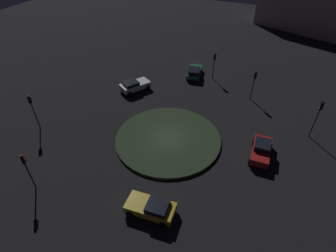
% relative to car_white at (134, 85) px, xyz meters
% --- Properties ---
extents(ground_plane, '(115.62, 115.62, 0.00)m').
position_rel_car_white_xyz_m(ground_plane, '(8.29, -7.48, -0.78)').
color(ground_plane, black).
extents(roundabout_island, '(11.26, 11.26, 0.28)m').
position_rel_car_white_xyz_m(roundabout_island, '(8.29, -7.48, -0.64)').
color(roundabout_island, '#2D4228').
rests_on(roundabout_island, ground_plane).
extents(car_white, '(3.66, 4.35, 1.47)m').
position_rel_car_white_xyz_m(car_white, '(0.00, 0.00, 0.00)').
color(car_white, white).
rests_on(car_white, ground_plane).
extents(car_green, '(2.71, 4.32, 1.39)m').
position_rel_car_white_xyz_m(car_green, '(6.12, 7.09, -0.05)').
color(car_green, '#1E7238').
rests_on(car_green, ground_plane).
extents(car_red, '(2.07, 4.07, 1.57)m').
position_rel_car_white_xyz_m(car_red, '(17.73, -5.92, 0.01)').
color(car_red, red).
rests_on(car_red, ground_plane).
extents(car_yellow, '(4.10, 2.35, 1.40)m').
position_rel_car_white_xyz_m(car_yellow, '(10.74, -16.24, -0.05)').
color(car_yellow, gold).
rests_on(car_yellow, ground_plane).
extents(traffic_light_north, '(0.31, 0.36, 3.84)m').
position_rel_car_white_xyz_m(traffic_light_north, '(8.75, 7.57, 1.96)').
color(traffic_light_north, '#2D2D2D').
rests_on(traffic_light_north, ground_plane).
extents(traffic_light_west, '(0.39, 0.35, 4.26)m').
position_rel_car_white_xyz_m(traffic_light_west, '(-5.83, -11.48, 2.24)').
color(traffic_light_west, '#2D2D2D').
rests_on(traffic_light_west, ground_plane).
extents(traffic_light_northeast, '(0.37, 0.40, 3.88)m').
position_rel_car_white_xyz_m(traffic_light_northeast, '(14.85, 4.26, 1.99)').
color(traffic_light_northeast, '#2D2D2D').
rests_on(traffic_light_northeast, ground_plane).
extents(traffic_light_southwest, '(0.37, 0.39, 4.01)m').
position_rel_car_white_xyz_m(traffic_light_southwest, '(0.11, -18.08, 2.08)').
color(traffic_light_southwest, '#2D2D2D').
rests_on(traffic_light_southwest, ground_plane).
extents(traffic_light_northeast_near, '(0.39, 0.37, 4.49)m').
position_rel_car_white_xyz_m(traffic_light_northeast_near, '(22.11, -0.76, 2.40)').
color(traffic_light_northeast_near, '#2D2D2D').
rests_on(traffic_light_northeast_near, ground_plane).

